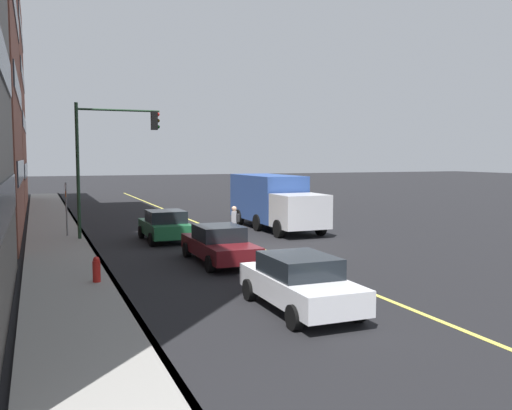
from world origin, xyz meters
TOP-DOWN VIEW (x-y plane):
  - ground at (0.00, 0.00)m, footprint 200.00×200.00m
  - sidewalk_slab at (0.00, 8.15)m, footprint 80.00×2.75m
  - curb_edge at (0.00, 6.86)m, footprint 80.00×0.16m
  - lane_stripe_center at (0.00, 0.00)m, footprint 80.00×0.16m
  - car_maroon at (-2.09, 2.68)m, footprint 4.74×1.92m
  - car_green at (3.99, 3.39)m, footprint 3.98×1.99m
  - car_white at (-9.01, 2.74)m, footprint 4.32×1.92m
  - truck_blue at (6.21, -3.21)m, footprint 8.24×2.61m
  - pedestrian_with_backpack at (1.77, 0.68)m, footprint 0.47×0.46m
  - traffic_light_mast at (5.30, 5.79)m, footprint 0.28×3.97m
  - street_sign_post at (6.50, 7.68)m, footprint 0.60×0.08m
  - fire_hydrant at (-4.34, 7.38)m, footprint 0.24×0.24m

SIDE VIEW (x-z plane):
  - ground at x=0.00m, z-range 0.00..0.00m
  - lane_stripe_center at x=0.00m, z-range 0.00..0.01m
  - sidewalk_slab at x=0.00m, z-range 0.00..0.15m
  - curb_edge at x=0.00m, z-range 0.00..0.15m
  - fire_hydrant at x=-4.34m, z-range 0.00..0.94m
  - car_maroon at x=-2.09m, z-range 0.00..1.41m
  - car_white at x=-9.01m, z-range 0.02..1.47m
  - car_green at x=3.99m, z-range 0.01..1.49m
  - pedestrian_with_backpack at x=1.77m, z-range 0.16..1.92m
  - truck_blue at x=6.21m, z-range 0.10..3.06m
  - street_sign_post at x=6.50m, z-range 0.25..3.00m
  - traffic_light_mast at x=5.30m, z-range 1.16..7.66m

